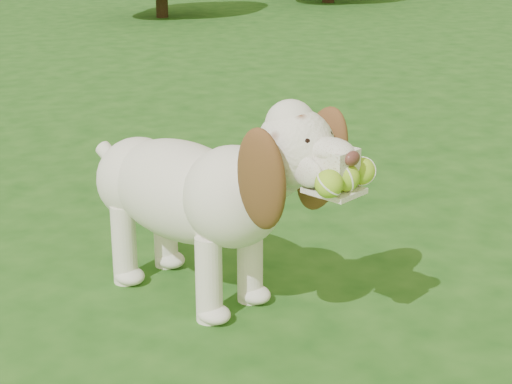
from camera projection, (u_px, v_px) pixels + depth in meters
name	position (u px, v px, depth m)	size (l,w,h in m)	color
ground	(88.00, 290.00, 3.49)	(80.00, 80.00, 0.00)	#1A4915
dog	(203.00, 188.00, 3.26)	(0.83, 1.30, 0.89)	white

